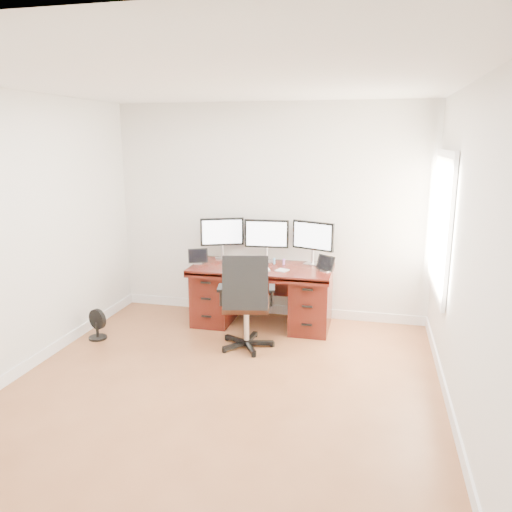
% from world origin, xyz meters
% --- Properties ---
extents(ground, '(4.50, 4.50, 0.00)m').
position_xyz_m(ground, '(0.00, 0.00, 0.00)').
color(ground, brown).
rests_on(ground, ground).
extents(back_wall, '(4.00, 0.10, 2.70)m').
position_xyz_m(back_wall, '(0.00, 2.25, 1.35)').
color(back_wall, silver).
rests_on(back_wall, ground).
extents(right_wall, '(0.10, 4.50, 2.70)m').
position_xyz_m(right_wall, '(2.00, 0.11, 1.35)').
color(right_wall, silver).
rests_on(right_wall, ground).
extents(desk, '(1.70, 0.80, 0.75)m').
position_xyz_m(desk, '(0.00, 1.83, 0.40)').
color(desk, '#44130D').
rests_on(desk, ground).
extents(office_chair, '(0.68, 0.68, 1.09)m').
position_xyz_m(office_chair, '(-0.01, 1.06, 0.36)').
color(office_chair, black).
rests_on(office_chair, ground).
extents(floor_fan, '(0.24, 0.21, 0.35)m').
position_xyz_m(floor_fan, '(-1.75, 0.93, 0.17)').
color(floor_fan, black).
rests_on(floor_fan, ground).
extents(monitor_left, '(0.52, 0.25, 0.53)m').
position_xyz_m(monitor_left, '(-0.58, 2.07, 1.09)').
color(monitor_left, silver).
rests_on(monitor_left, desk).
extents(monitor_center, '(0.55, 0.15, 0.53)m').
position_xyz_m(monitor_center, '(0.00, 2.07, 1.09)').
color(monitor_center, silver).
rests_on(monitor_center, desk).
extents(monitor_right, '(0.53, 0.23, 0.53)m').
position_xyz_m(monitor_right, '(0.58, 2.07, 1.09)').
color(monitor_right, silver).
rests_on(monitor_right, desk).
extents(tablet_left, '(0.25, 0.16, 0.19)m').
position_xyz_m(tablet_left, '(-0.80, 1.75, 0.84)').
color(tablet_left, silver).
rests_on(tablet_left, desk).
extents(tablet_right, '(0.24, 0.19, 0.19)m').
position_xyz_m(tablet_right, '(0.77, 1.75, 0.84)').
color(tablet_right, silver).
rests_on(tablet_right, desk).
extents(keyboard, '(0.32, 0.22, 0.01)m').
position_xyz_m(keyboard, '(-0.01, 1.61, 0.76)').
color(keyboard, white).
rests_on(keyboard, desk).
extents(trackpad, '(0.16, 0.16, 0.01)m').
position_xyz_m(trackpad, '(0.28, 1.67, 0.76)').
color(trackpad, '#BABCC1').
rests_on(trackpad, desk).
extents(drawing_tablet, '(0.27, 0.21, 0.01)m').
position_xyz_m(drawing_tablet, '(-0.27, 1.64, 0.76)').
color(drawing_tablet, black).
rests_on(drawing_tablet, desk).
extents(phone, '(0.16, 0.11, 0.01)m').
position_xyz_m(phone, '(-0.02, 1.79, 0.76)').
color(phone, black).
rests_on(phone, desk).
extents(figurine_yellow, '(0.03, 0.03, 0.08)m').
position_xyz_m(figurine_yellow, '(-0.35, 1.95, 0.79)').
color(figurine_yellow, '#D0BE5A').
rests_on(figurine_yellow, desk).
extents(figurine_pink, '(0.03, 0.03, 0.08)m').
position_xyz_m(figurine_pink, '(-0.24, 1.95, 0.79)').
color(figurine_pink, pink).
rests_on(figurine_pink, desk).
extents(figurine_orange, '(0.03, 0.03, 0.08)m').
position_xyz_m(figurine_orange, '(-0.12, 1.95, 0.79)').
color(figurine_orange, gold).
rests_on(figurine_orange, desk).
extents(figurine_blue, '(0.03, 0.03, 0.08)m').
position_xyz_m(figurine_blue, '(0.12, 1.95, 0.79)').
color(figurine_blue, '#65B0E3').
rests_on(figurine_blue, desk).
extents(figurine_purple, '(0.03, 0.03, 0.08)m').
position_xyz_m(figurine_purple, '(0.24, 1.95, 0.79)').
color(figurine_purple, '#A964CD').
rests_on(figurine_purple, desk).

